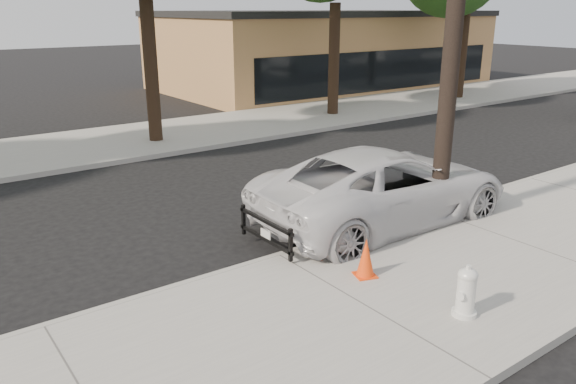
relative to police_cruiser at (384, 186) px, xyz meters
name	(u,v)px	position (x,y,z in m)	size (l,w,h in m)	color
ground	(220,227)	(-2.93, 1.80, -0.80)	(120.00, 120.00, 0.00)	black
near_sidewalk	(363,308)	(-2.93, -2.50, -0.73)	(90.00, 4.40, 0.15)	gray
far_sidewalk	(90,146)	(-2.93, 10.30, -0.73)	(90.00, 5.00, 0.15)	gray
curb_near	(278,258)	(-2.93, -0.30, -0.73)	(90.00, 0.12, 0.16)	#9E9B93
building_main	(323,51)	(13.07, 17.80, 1.20)	(18.00, 10.00, 4.00)	#B5824B
police_cruiser	(384,186)	(0.00, 0.00, 0.00)	(2.66, 5.76, 1.60)	silver
fire_hydrant	(466,293)	(-1.98, -3.59, -0.30)	(0.39, 0.35, 0.73)	silver
traffic_cone	(366,258)	(-2.26, -1.84, -0.33)	(0.43, 0.43, 0.66)	#FF420D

